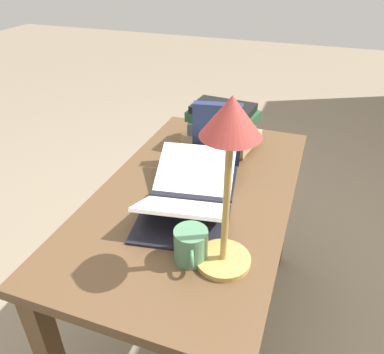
{
  "coord_description": "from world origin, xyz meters",
  "views": [
    {
      "loc": [
        1.04,
        0.36,
        1.5
      ],
      "look_at": [
        0.04,
        0.0,
        0.83
      ],
      "focal_mm": 35.0,
      "sensor_mm": 36.0,
      "label": 1
    }
  ],
  "objects_px": {
    "book_standing_upright": "(217,134)",
    "reading_lamp": "(230,148)",
    "book_stack_tall": "(222,127)",
    "coffee_mug": "(191,245)",
    "open_book": "(189,193)"
  },
  "relations": [
    {
      "from": "open_book",
      "to": "book_standing_upright",
      "type": "bearing_deg",
      "value": 168.78
    },
    {
      "from": "reading_lamp",
      "to": "book_standing_upright",
      "type": "bearing_deg",
      "value": -161.47
    },
    {
      "from": "book_stack_tall",
      "to": "coffee_mug",
      "type": "xyz_separation_m",
      "value": [
        0.69,
        0.11,
        -0.04
      ]
    },
    {
      "from": "book_stack_tall",
      "to": "book_standing_upright",
      "type": "relative_size",
      "value": 1.27
    },
    {
      "from": "book_stack_tall",
      "to": "book_standing_upright",
      "type": "distance_m",
      "value": 0.15
    },
    {
      "from": "book_standing_upright",
      "to": "coffee_mug",
      "type": "distance_m",
      "value": 0.55
    },
    {
      "from": "book_standing_upright",
      "to": "reading_lamp",
      "type": "bearing_deg",
      "value": 7.96
    },
    {
      "from": "book_standing_upright",
      "to": "coffee_mug",
      "type": "height_order",
      "value": "book_standing_upright"
    },
    {
      "from": "coffee_mug",
      "to": "reading_lamp",
      "type": "bearing_deg",
      "value": 101.41
    },
    {
      "from": "open_book",
      "to": "coffee_mug",
      "type": "relative_size",
      "value": 4.46
    },
    {
      "from": "book_standing_upright",
      "to": "reading_lamp",
      "type": "distance_m",
      "value": 0.6
    },
    {
      "from": "book_standing_upright",
      "to": "reading_lamp",
      "type": "xyz_separation_m",
      "value": [
        0.52,
        0.18,
        0.23
      ]
    },
    {
      "from": "open_book",
      "to": "book_stack_tall",
      "type": "bearing_deg",
      "value": 171.82
    },
    {
      "from": "open_book",
      "to": "coffee_mug",
      "type": "xyz_separation_m",
      "value": [
        0.26,
        0.1,
        0.02
      ]
    },
    {
      "from": "open_book",
      "to": "coffee_mug",
      "type": "distance_m",
      "value": 0.28
    }
  ]
}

